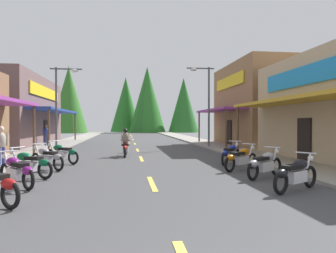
{
  "coord_description": "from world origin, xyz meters",
  "views": [
    {
      "loc": [
        -0.8,
        -1.72,
        1.87
      ],
      "look_at": [
        3.12,
        27.7,
        1.53
      ],
      "focal_mm": 34.01,
      "sensor_mm": 36.0,
      "label": 1
    }
  ],
  "objects_px": {
    "streetlamp_left": "(61,96)",
    "pedestrian_browsing": "(47,134)",
    "streetlamp_right": "(205,95)",
    "motorcycle_parked_left_1": "(16,171)",
    "motorcycle_parked_left_2": "(29,164)",
    "motorcycle_parked_right_1": "(265,164)",
    "motorcycle_parked_left_3": "(47,158)",
    "rider_cruising_lead": "(125,145)",
    "pedestrian_by_shop": "(1,144)",
    "motorcycle_parked_right_3": "(231,153)",
    "motorcycle_parked_right_2": "(241,158)",
    "motorcycle_parked_right_0": "(296,173)",
    "motorcycle_parked_left_4": "(62,153)"
  },
  "relations": [
    {
      "from": "streetlamp_left",
      "to": "pedestrian_browsing",
      "type": "bearing_deg",
      "value": 117.08
    },
    {
      "from": "streetlamp_right",
      "to": "motorcycle_parked_left_1",
      "type": "relative_size",
      "value": 3.66
    },
    {
      "from": "motorcycle_parked_left_1",
      "to": "motorcycle_parked_left_2",
      "type": "relative_size",
      "value": 0.88
    },
    {
      "from": "motorcycle_parked_right_1",
      "to": "motorcycle_parked_left_2",
      "type": "relative_size",
      "value": 0.96
    },
    {
      "from": "motorcycle_parked_left_3",
      "to": "rider_cruising_lead",
      "type": "xyz_separation_m",
      "value": [
        3.1,
        4.6,
        0.17
      ]
    },
    {
      "from": "streetlamp_left",
      "to": "streetlamp_right",
      "type": "distance_m",
      "value": 10.28
    },
    {
      "from": "motorcycle_parked_right_1",
      "to": "motorcycle_parked_left_1",
      "type": "relative_size",
      "value": 1.09
    },
    {
      "from": "pedestrian_browsing",
      "to": "pedestrian_by_shop",
      "type": "bearing_deg",
      "value": 156.95
    },
    {
      "from": "motorcycle_parked_left_1",
      "to": "motorcycle_parked_left_3",
      "type": "relative_size",
      "value": 1.01
    },
    {
      "from": "streetlamp_left",
      "to": "motorcycle_parked_right_3",
      "type": "bearing_deg",
      "value": -42.87
    },
    {
      "from": "streetlamp_left",
      "to": "motorcycle_parked_right_2",
      "type": "relative_size",
      "value": 3.09
    },
    {
      "from": "motorcycle_parked_right_1",
      "to": "motorcycle_parked_left_2",
      "type": "height_order",
      "value": "same"
    },
    {
      "from": "motorcycle_parked_right_0",
      "to": "motorcycle_parked_right_3",
      "type": "height_order",
      "value": "same"
    },
    {
      "from": "motorcycle_parked_right_0",
      "to": "motorcycle_parked_right_2",
      "type": "xyz_separation_m",
      "value": [
        -0.11,
        3.86,
        0.0
      ]
    },
    {
      "from": "motorcycle_parked_left_3",
      "to": "motorcycle_parked_left_2",
      "type": "bearing_deg",
      "value": 127.99
    },
    {
      "from": "motorcycle_parked_left_4",
      "to": "motorcycle_parked_right_3",
      "type": "bearing_deg",
      "value": -152.87
    },
    {
      "from": "motorcycle_parked_right_3",
      "to": "motorcycle_parked_left_3",
      "type": "height_order",
      "value": "same"
    },
    {
      "from": "motorcycle_parked_right_1",
      "to": "pedestrian_browsing",
      "type": "distance_m",
      "value": 18.93
    },
    {
      "from": "motorcycle_parked_left_3",
      "to": "motorcycle_parked_left_1",
      "type": "bearing_deg",
      "value": 132.05
    },
    {
      "from": "motorcycle_parked_right_3",
      "to": "motorcycle_parked_left_1",
      "type": "bearing_deg",
      "value": 157.54
    },
    {
      "from": "streetlamp_left",
      "to": "pedestrian_browsing",
      "type": "distance_m",
      "value": 4.83
    },
    {
      "from": "motorcycle_parked_right_0",
      "to": "motorcycle_parked_right_1",
      "type": "height_order",
      "value": "same"
    },
    {
      "from": "pedestrian_by_shop",
      "to": "motorcycle_parked_left_3",
      "type": "bearing_deg",
      "value": -150.17
    },
    {
      "from": "motorcycle_parked_right_0",
      "to": "motorcycle_parked_left_1",
      "type": "height_order",
      "value": "same"
    },
    {
      "from": "streetlamp_right",
      "to": "rider_cruising_lead",
      "type": "distance_m",
      "value": 8.8
    },
    {
      "from": "motorcycle_parked_right_1",
      "to": "pedestrian_by_shop",
      "type": "xyz_separation_m",
      "value": [
        -9.73,
        3.57,
        0.52
      ]
    },
    {
      "from": "motorcycle_parked_left_4",
      "to": "motorcycle_parked_left_3",
      "type": "bearing_deg",
      "value": 121.01
    },
    {
      "from": "rider_cruising_lead",
      "to": "pedestrian_by_shop",
      "type": "bearing_deg",
      "value": 130.51
    },
    {
      "from": "motorcycle_parked_left_4",
      "to": "motorcycle_parked_right_0",
      "type": "bearing_deg",
      "value": 173.87
    },
    {
      "from": "motorcycle_parked_right_1",
      "to": "motorcycle_parked_left_3",
      "type": "height_order",
      "value": "same"
    },
    {
      "from": "motorcycle_parked_right_0",
      "to": "motorcycle_parked_left_1",
      "type": "relative_size",
      "value": 1.14
    },
    {
      "from": "pedestrian_browsing",
      "to": "motorcycle_parked_left_1",
      "type": "bearing_deg",
      "value": 162.36
    },
    {
      "from": "motorcycle_parked_left_2",
      "to": "motorcycle_parked_right_0",
      "type": "bearing_deg",
      "value": -170.95
    },
    {
      "from": "motorcycle_parked_left_2",
      "to": "motorcycle_parked_left_3",
      "type": "xyz_separation_m",
      "value": [
        0.15,
        1.88,
        0.0
      ]
    },
    {
      "from": "motorcycle_parked_left_4",
      "to": "pedestrian_by_shop",
      "type": "height_order",
      "value": "pedestrian_by_shop"
    },
    {
      "from": "streetlamp_right",
      "to": "motorcycle_parked_left_4",
      "type": "distance_m",
      "value": 12.58
    },
    {
      "from": "streetlamp_right",
      "to": "pedestrian_browsing",
      "type": "distance_m",
      "value": 12.61
    },
    {
      "from": "motorcycle_parked_right_0",
      "to": "motorcycle_parked_left_2",
      "type": "bearing_deg",
      "value": 127.22
    },
    {
      "from": "motorcycle_parked_right_3",
      "to": "pedestrian_browsing",
      "type": "bearing_deg",
      "value": 82.0
    },
    {
      "from": "motorcycle_parked_left_2",
      "to": "pedestrian_by_shop",
      "type": "xyz_separation_m",
      "value": [
        -1.79,
        2.47,
        0.52
      ]
    },
    {
      "from": "motorcycle_parked_right_1",
      "to": "motorcycle_parked_right_3",
      "type": "height_order",
      "value": "same"
    },
    {
      "from": "pedestrian_by_shop",
      "to": "motorcycle_parked_right_2",
      "type": "bearing_deg",
      "value": -143.76
    },
    {
      "from": "motorcycle_parked_left_1",
      "to": "pedestrian_by_shop",
      "type": "bearing_deg",
      "value": -16.83
    },
    {
      "from": "motorcycle_parked_right_1",
      "to": "pedestrian_by_shop",
      "type": "bearing_deg",
      "value": 124.58
    },
    {
      "from": "motorcycle_parked_right_0",
      "to": "rider_cruising_lead",
      "type": "xyz_separation_m",
      "value": [
        -4.63,
        9.65,
        0.17
      ]
    },
    {
      "from": "motorcycle_parked_right_2",
      "to": "pedestrian_browsing",
      "type": "relative_size",
      "value": 1.04
    },
    {
      "from": "streetlamp_left",
      "to": "motorcycle_parked_right_3",
      "type": "distance_m",
      "value": 12.7
    },
    {
      "from": "motorcycle_parked_left_4",
      "to": "motorcycle_parked_right_1",
      "type": "bearing_deg",
      "value": -176.19
    },
    {
      "from": "streetlamp_left",
      "to": "motorcycle_parked_right_2",
      "type": "distance_m",
      "value": 13.85
    },
    {
      "from": "motorcycle_parked_right_3",
      "to": "motorcycle_parked_right_0",
      "type": "bearing_deg",
      "value": -141.21
    }
  ]
}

